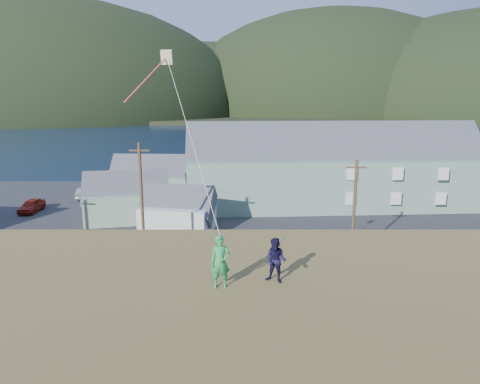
# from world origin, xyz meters

# --- Properties ---
(ground) EXTENTS (900.00, 900.00, 0.00)m
(ground) POSITION_xyz_m (0.00, 0.00, 0.00)
(ground) COLOR #0A1638
(ground) RESTS_ON ground
(grass_strip) EXTENTS (110.00, 8.00, 0.10)m
(grass_strip) POSITION_xyz_m (0.00, -2.00, 0.05)
(grass_strip) COLOR #4C3D19
(grass_strip) RESTS_ON ground
(waterfront_lot) EXTENTS (72.00, 36.00, 0.12)m
(waterfront_lot) POSITION_xyz_m (0.00, 17.00, 0.06)
(waterfront_lot) COLOR #28282B
(waterfront_lot) RESTS_ON ground
(wharf) EXTENTS (26.00, 14.00, 0.90)m
(wharf) POSITION_xyz_m (-6.00, 40.00, 0.45)
(wharf) COLOR gray
(wharf) RESTS_ON ground
(far_shore) EXTENTS (900.00, 320.00, 2.00)m
(far_shore) POSITION_xyz_m (0.00, 330.00, 1.00)
(far_shore) COLOR black
(far_shore) RESTS_ON ground
(far_hills) EXTENTS (760.00, 265.00, 143.00)m
(far_hills) POSITION_xyz_m (35.59, 279.38, 2.00)
(far_hills) COLOR black
(far_hills) RESTS_ON ground
(lodge) EXTENTS (35.98, 12.13, 12.46)m
(lodge) POSITION_xyz_m (14.86, 19.95, 4.79)
(lodge) COLOR gray
(lodge) RESTS_ON waterfront_lot
(shed_palegreen_near) EXTENTS (9.91, 7.27, 6.51)m
(shed_palegreen_near) POSITION_xyz_m (-8.75, 13.53, 2.46)
(shed_palegreen_near) COLOR gray
(shed_palegreen_near) RESTS_ON waterfront_lot
(shed_white) EXTENTS (7.92, 5.99, 5.69)m
(shed_white) POSITION_xyz_m (-2.64, 9.31, 2.20)
(shed_white) COLOR silver
(shed_white) RESTS_ON waterfront_lot
(shed_palegreen_far) EXTENTS (10.95, 6.63, 7.16)m
(shed_palegreen_far) POSITION_xyz_m (-7.78, 23.07, 2.74)
(shed_palegreen_far) COLOR slate
(shed_palegreen_far) RESTS_ON waterfront_lot
(utility_poles) EXTENTS (30.44, 0.24, 9.62)m
(utility_poles) POSITION_xyz_m (-3.07, 1.50, 4.49)
(utility_poles) COLOR #47331E
(utility_poles) RESTS_ON waterfront_lot
(parked_cars) EXTENTS (23.56, 13.16, 1.57)m
(parked_cars) POSITION_xyz_m (-9.10, 21.08, 0.85)
(parked_cars) COLOR navy
(parked_cars) RESTS_ON waterfront_lot
(kite_flyer_green) EXTENTS (0.68, 0.49, 1.73)m
(kite_flyer_green) POSITION_xyz_m (2.89, -18.61, 8.07)
(kite_flyer_green) COLOR #268E44
(kite_flyer_green) RESTS_ON hillside
(kite_flyer_navy) EXTENTS (0.91, 0.83, 1.51)m
(kite_flyer_navy) POSITION_xyz_m (4.69, -18.21, 7.95)
(kite_flyer_navy) COLOR black
(kite_flyer_navy) RESTS_ON hillside
(kite_rig) EXTENTS (1.85, 3.08, 8.54)m
(kite_rig) POSITION_xyz_m (0.41, -13.18, 14.57)
(kite_rig) COLOR #EFE9B6
(kite_rig) RESTS_ON ground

